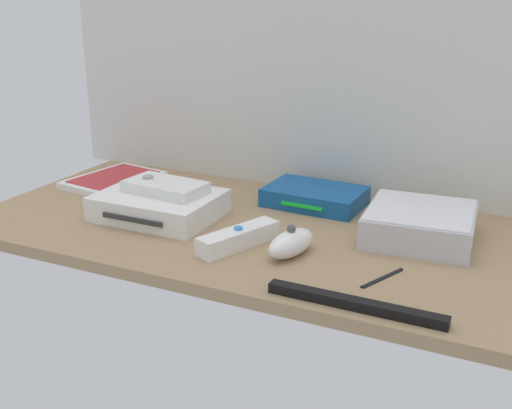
% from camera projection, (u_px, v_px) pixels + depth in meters
% --- Properties ---
extents(ground_plane, '(1.00, 0.48, 0.02)m').
position_uv_depth(ground_plane, '(256.00, 232.00, 1.11)').
color(ground_plane, '#9E7F5B').
rests_on(ground_plane, ground).
extents(back_wall, '(1.10, 0.01, 0.64)m').
position_uv_depth(back_wall, '(312.00, 27.00, 1.21)').
color(back_wall, silver).
rests_on(back_wall, ground).
extents(game_console, '(0.21, 0.17, 0.04)m').
position_uv_depth(game_console, '(159.00, 205.00, 1.14)').
color(game_console, white).
rests_on(game_console, ground_plane).
extents(mini_computer, '(0.18, 0.18, 0.05)m').
position_uv_depth(mini_computer, '(420.00, 224.00, 1.04)').
color(mini_computer, silver).
rests_on(mini_computer, ground_plane).
extents(game_case, '(0.16, 0.21, 0.02)m').
position_uv_depth(game_case, '(114.00, 180.00, 1.34)').
color(game_case, white).
rests_on(game_case, ground_plane).
extents(network_router, '(0.19, 0.13, 0.03)m').
position_uv_depth(network_router, '(315.00, 196.00, 1.20)').
color(network_router, '#145193').
rests_on(network_router, ground_plane).
extents(remote_wand, '(0.09, 0.15, 0.03)m').
position_uv_depth(remote_wand, '(238.00, 238.00, 1.01)').
color(remote_wand, white).
rests_on(remote_wand, ground_plane).
extents(remote_nunchuk, '(0.07, 0.11, 0.05)m').
position_uv_depth(remote_nunchuk, '(291.00, 243.00, 0.98)').
color(remote_nunchuk, white).
rests_on(remote_nunchuk, ground_plane).
extents(remote_classic_pad, '(0.15, 0.09, 0.02)m').
position_uv_depth(remote_classic_pad, '(165.00, 187.00, 1.14)').
color(remote_classic_pad, white).
rests_on(remote_classic_pad, game_console).
extents(sensor_bar, '(0.24, 0.02, 0.01)m').
position_uv_depth(sensor_bar, '(355.00, 304.00, 0.82)').
color(sensor_bar, black).
rests_on(sensor_bar, ground_plane).
extents(stylus_pen, '(0.04, 0.09, 0.01)m').
position_uv_depth(stylus_pen, '(382.00, 277.00, 0.91)').
color(stylus_pen, black).
rests_on(stylus_pen, ground_plane).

